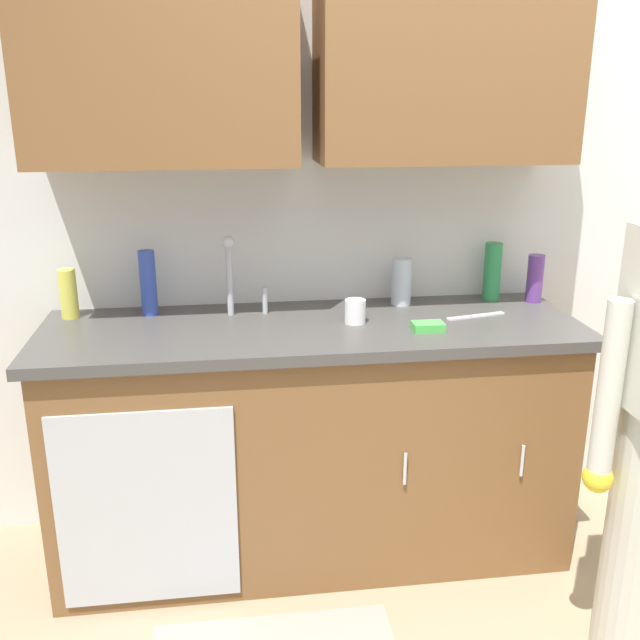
% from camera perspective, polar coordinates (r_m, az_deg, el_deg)
% --- Properties ---
extents(kitchen_wall_with_uppers, '(4.80, 0.44, 2.70)m').
position_cam_1_polar(kitchen_wall_with_uppers, '(2.86, 7.01, 12.19)').
color(kitchen_wall_with_uppers, silver).
rests_on(kitchen_wall_with_uppers, ground).
extents(counter_cabinet, '(1.90, 0.62, 0.90)m').
position_cam_1_polar(counter_cabinet, '(2.79, -0.64, -9.91)').
color(counter_cabinet, brown).
rests_on(counter_cabinet, ground).
extents(countertop, '(1.96, 0.66, 0.04)m').
position_cam_1_polar(countertop, '(2.61, -0.62, -0.69)').
color(countertop, '#474442').
rests_on(countertop, counter_cabinet).
extents(sink, '(0.50, 0.36, 0.35)m').
position_cam_1_polar(sink, '(2.60, -6.19, -0.76)').
color(sink, '#B7BABF').
rests_on(sink, counter_cabinet).
extents(bottle_dish_liquid, '(0.07, 0.07, 0.23)m').
position_cam_1_polar(bottle_dish_liquid, '(2.96, 13.59, 3.78)').
color(bottle_dish_liquid, '#2D8C4C').
rests_on(bottle_dish_liquid, countertop).
extents(bottle_water_short, '(0.06, 0.06, 0.18)m').
position_cam_1_polar(bottle_water_short, '(2.80, -19.43, 1.99)').
color(bottle_water_short, '#D8D14C').
rests_on(bottle_water_short, countertop).
extents(bottle_cleaner_spray, '(0.08, 0.08, 0.19)m').
position_cam_1_polar(bottle_cleaner_spray, '(2.83, 6.52, 3.07)').
color(bottle_cleaner_spray, silver).
rests_on(bottle_cleaner_spray, countertop).
extents(bottle_soap, '(0.06, 0.06, 0.19)m').
position_cam_1_polar(bottle_soap, '(2.98, 16.78, 3.20)').
color(bottle_soap, '#66388C').
rests_on(bottle_soap, countertop).
extents(bottle_water_tall, '(0.06, 0.06, 0.25)m').
position_cam_1_polar(bottle_water_tall, '(2.75, -13.55, 2.89)').
color(bottle_water_tall, '#334CB2').
rests_on(bottle_water_tall, countertop).
extents(cup_by_sink, '(0.08, 0.08, 0.09)m').
position_cam_1_polar(cup_by_sink, '(2.60, 2.82, 0.70)').
color(cup_by_sink, white).
rests_on(cup_by_sink, countertop).
extents(knife_on_counter, '(0.24, 0.08, 0.01)m').
position_cam_1_polar(knife_on_counter, '(2.74, 12.32, 0.31)').
color(knife_on_counter, silver).
rests_on(knife_on_counter, countertop).
extents(sponge, '(0.11, 0.07, 0.03)m').
position_cam_1_polar(sponge, '(2.55, 8.61, -0.52)').
color(sponge, '#4CBF4C').
rests_on(sponge, countertop).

